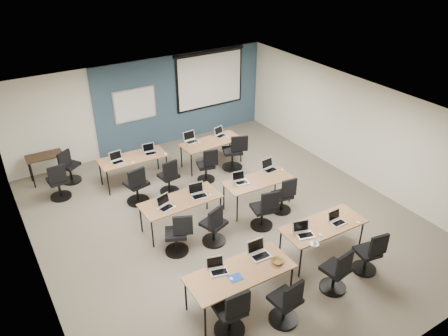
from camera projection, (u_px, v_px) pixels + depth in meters
floor at (225, 220)px, 10.15m from camera, size 8.00×9.00×0.02m
ceiling at (225, 112)px, 8.82m from camera, size 8.00×9.00×0.02m
wall_back at (144, 105)px, 12.81m from camera, size 8.00×0.04×2.70m
wall_front at (393, 304)px, 6.15m from camera, size 8.00×0.04×2.70m
wall_left at (31, 229)px, 7.64m from camera, size 0.04×9.00×2.70m
wall_right at (355, 130)px, 11.32m from camera, size 0.04×9.00×2.70m
blue_accent_panel at (182, 98)px, 13.36m from camera, size 5.50×0.04×2.70m
whiteboard at (135, 105)px, 12.57m from camera, size 1.28×0.03×0.98m
projector_screen at (210, 76)px, 13.49m from camera, size 2.40×0.10×1.82m
training_table_front_left at (240, 273)px, 7.63m from camera, size 1.93×0.80×0.73m
training_table_front_right at (323, 226)px, 8.81m from camera, size 1.78×0.74×0.73m
training_table_mid_left at (181, 202)px, 9.59m from camera, size 1.79×0.75×0.73m
training_table_mid_right at (258, 182)px, 10.34m from camera, size 1.67×0.70×0.73m
training_table_back_left at (133, 159)px, 11.32m from camera, size 1.73×0.72×0.73m
training_table_back_right at (211, 143)px, 12.15m from camera, size 1.73×0.72×0.73m
laptop_0 at (217, 268)px, 7.60m from camera, size 0.32×0.27×0.24m
mouse_0 at (231, 279)px, 7.44m from camera, size 0.08×0.10×0.03m
task_chair_0 at (232, 315)px, 7.16m from camera, size 0.53×0.53×1.01m
laptop_1 at (259, 252)px, 7.96m from camera, size 0.36×0.31×0.27m
mouse_1 at (280, 259)px, 7.88m from camera, size 0.08×0.10×0.03m
task_chair_1 at (286, 305)px, 7.36m from camera, size 0.52×0.52×1.00m
laptop_2 at (303, 232)px, 8.49m from camera, size 0.34×0.29×0.26m
mouse_2 at (320, 235)px, 8.48m from camera, size 0.08×0.11×0.04m
task_chair_2 at (337, 274)px, 8.02m from camera, size 0.50×0.50×0.98m
laptop_3 at (337, 220)px, 8.83m from camera, size 0.31×0.27×0.24m
mouse_3 at (359, 223)px, 8.83m from camera, size 0.08×0.10×0.03m
task_chair_3 at (369, 256)px, 8.47m from camera, size 0.48×0.48×0.96m
laptop_4 at (165, 205)px, 9.30m from camera, size 0.34×0.29×0.25m
mouse_4 at (174, 206)px, 9.33m from camera, size 0.08×0.11×0.04m
task_chair_4 at (178, 237)px, 8.96m from camera, size 0.53×0.50×0.98m
laptop_5 at (198, 193)px, 9.70m from camera, size 0.36×0.31×0.27m
mouse_5 at (210, 195)px, 9.73m from camera, size 0.07×0.10×0.03m
task_chair_5 at (214, 228)px, 9.22m from camera, size 0.54×0.52×1.00m
laptop_6 at (240, 180)px, 10.20m from camera, size 0.32×0.27×0.24m
mouse_6 at (249, 183)px, 10.16m from camera, size 0.08×0.10×0.03m
task_chair_6 at (264, 212)px, 9.72m from camera, size 0.51×0.51×0.99m
laptop_7 at (269, 167)px, 10.71m from camera, size 0.35×0.30×0.26m
mouse_7 at (282, 170)px, 10.72m from camera, size 0.07×0.09×0.03m
task_chair_7 at (284, 198)px, 10.26m from camera, size 0.46×0.46×0.95m
laptop_8 at (117, 159)px, 11.07m from camera, size 0.33×0.28×0.25m
mouse_8 at (133, 163)px, 11.03m from camera, size 0.08×0.11×0.04m
task_chair_8 at (137, 188)px, 10.57m from camera, size 0.55×0.55×1.03m
laptop_9 at (150, 151)px, 11.49m from camera, size 0.32×0.27×0.25m
mouse_9 at (166, 154)px, 11.46m from camera, size 0.08×0.11×0.04m
task_chair_9 at (169, 179)px, 10.97m from camera, size 0.49×0.49×0.98m
laptop_10 at (191, 139)px, 12.09m from camera, size 0.36×0.31×0.27m
mouse_10 at (200, 142)px, 12.04m from camera, size 0.07×0.10×0.03m
task_chair_10 at (207, 168)px, 11.50m from camera, size 0.48×0.47×0.96m
laptop_11 at (220, 134)px, 12.42m from camera, size 0.32×0.27×0.24m
mouse_11 at (227, 136)px, 12.38m from camera, size 0.07×0.10×0.03m
task_chair_11 at (234, 155)px, 12.06m from camera, size 0.60×0.57×1.04m
blue_mousepad at (235, 278)px, 7.47m from camera, size 0.25×0.22×0.01m
snack_bowl at (277, 261)px, 7.80m from camera, size 0.26×0.26×0.05m
snack_plate at (314, 244)px, 8.25m from camera, size 0.19×0.19×0.01m
coffee_cup at (315, 243)px, 8.21m from camera, size 0.09×0.09×0.06m
utility_table at (45, 159)px, 11.39m from camera, size 0.92×0.51×0.75m
spare_chair_a at (69, 169)px, 11.43m from camera, size 0.57×0.51×0.99m
spare_chair_b at (59, 184)px, 10.75m from camera, size 0.52×0.52×1.00m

